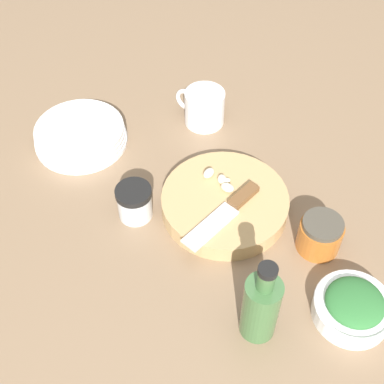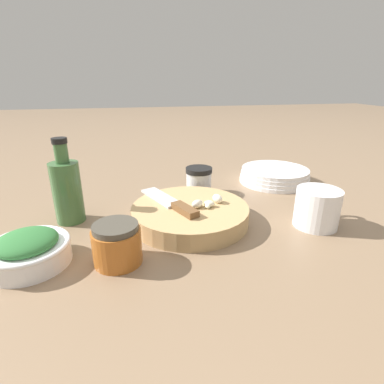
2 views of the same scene
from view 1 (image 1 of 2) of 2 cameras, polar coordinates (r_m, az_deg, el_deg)
name	(u,v)px [view 1 (image 1 of 2)]	position (r m, az deg, el deg)	size (l,w,h in m)	color
ground_plane	(192,235)	(0.97, -0.04, -4.65)	(5.00, 5.00, 0.00)	#7F664C
cutting_board	(225,203)	(0.99, 3.51, -1.19)	(0.24, 0.24, 0.04)	tan
chef_knife	(227,211)	(0.95, 3.75, -2.07)	(0.10, 0.18, 0.01)	brown
garlic_cloves	(220,180)	(0.99, 2.97, 1.28)	(0.07, 0.05, 0.02)	#ECEBC3
herb_bowl	(353,307)	(0.90, 16.80, -11.62)	(0.13, 0.13, 0.05)	white
spice_jar	(135,202)	(0.98, -6.15, -1.09)	(0.07, 0.07, 0.07)	silver
coffee_mug	(204,107)	(1.15, 1.26, 9.02)	(0.10, 0.09, 0.08)	white
plate_stack	(80,135)	(1.14, -11.82, 5.96)	(0.19, 0.19, 0.04)	white
honey_jar	(320,235)	(0.95, 13.50, -4.45)	(0.08, 0.08, 0.07)	#B26023
oil_bottle	(261,306)	(0.82, 7.36, -11.98)	(0.06, 0.06, 0.17)	#3D6638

